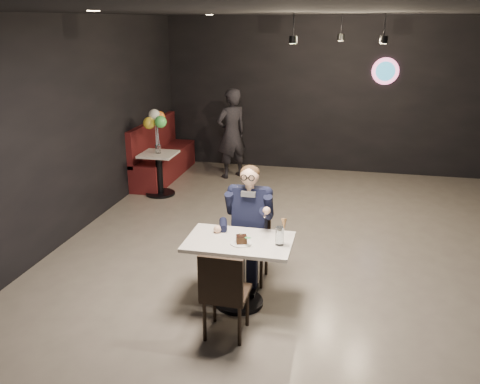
% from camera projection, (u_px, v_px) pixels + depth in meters
% --- Properties ---
extents(floor, '(9.00, 9.00, 0.00)m').
position_uv_depth(floor, '(320.00, 270.00, 6.23)').
color(floor, gray).
rests_on(floor, ground).
extents(wall_sign, '(0.50, 0.06, 0.50)m').
position_uv_depth(wall_sign, '(385.00, 71.00, 9.55)').
color(wall_sign, pink).
rests_on(wall_sign, floor).
extents(pendant_lights, '(1.40, 1.20, 0.36)m').
position_uv_depth(pendant_lights, '(340.00, 22.00, 7.15)').
color(pendant_lights, black).
rests_on(pendant_lights, floor).
extents(main_table, '(1.10, 0.70, 0.75)m').
position_uv_depth(main_table, '(239.00, 272.00, 5.38)').
color(main_table, white).
rests_on(main_table, floor).
extents(chair_far, '(0.42, 0.46, 0.92)m').
position_uv_depth(chair_far, '(250.00, 244.00, 5.86)').
color(chair_far, black).
rests_on(chair_far, floor).
extents(chair_near, '(0.42, 0.46, 0.92)m').
position_uv_depth(chair_near, '(226.00, 291.00, 4.84)').
color(chair_near, black).
rests_on(chair_near, floor).
extents(seated_man, '(0.60, 0.80, 1.44)m').
position_uv_depth(seated_man, '(250.00, 223.00, 5.78)').
color(seated_man, black).
rests_on(seated_man, floor).
extents(dessert_plate, '(0.22, 0.22, 0.01)m').
position_uv_depth(dessert_plate, '(241.00, 243.00, 5.17)').
color(dessert_plate, white).
rests_on(dessert_plate, main_table).
extents(cake_slice, '(0.13, 0.12, 0.07)m').
position_uv_depth(cake_slice, '(241.00, 240.00, 5.16)').
color(cake_slice, black).
rests_on(cake_slice, dessert_plate).
extents(mint_leaf, '(0.07, 0.04, 0.01)m').
position_uv_depth(mint_leaf, '(248.00, 238.00, 5.09)').
color(mint_leaf, '#2D8B42').
rests_on(mint_leaf, cake_slice).
extents(sundae_glass, '(0.09, 0.09, 0.19)m').
position_uv_depth(sundae_glass, '(280.00, 236.00, 5.12)').
color(sundae_glass, silver).
rests_on(sundae_glass, main_table).
extents(wafer_cone, '(0.07, 0.07, 0.12)m').
position_uv_depth(wafer_cone, '(284.00, 224.00, 5.04)').
color(wafer_cone, tan).
rests_on(wafer_cone, sundae_glass).
extents(booth_bench, '(0.55, 2.20, 1.10)m').
position_uv_depth(booth_bench, '(163.00, 150.00, 9.75)').
color(booth_bench, '#480F13').
rests_on(booth_bench, floor).
extents(side_table, '(0.59, 0.59, 0.73)m').
position_uv_depth(side_table, '(159.00, 174.00, 8.82)').
color(side_table, white).
rests_on(side_table, floor).
extents(balloon_vase, '(0.10, 0.10, 0.15)m').
position_uv_depth(balloon_vase, '(158.00, 149.00, 8.67)').
color(balloon_vase, silver).
rests_on(balloon_vase, side_table).
extents(balloon_bunch, '(0.37, 0.37, 0.61)m').
position_uv_depth(balloon_bunch, '(157.00, 127.00, 8.55)').
color(balloon_bunch, yellow).
rests_on(balloon_bunch, balloon_vase).
extents(passerby, '(0.73, 0.73, 1.72)m').
position_uv_depth(passerby, '(232.00, 134.00, 9.67)').
color(passerby, black).
rests_on(passerby, floor).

